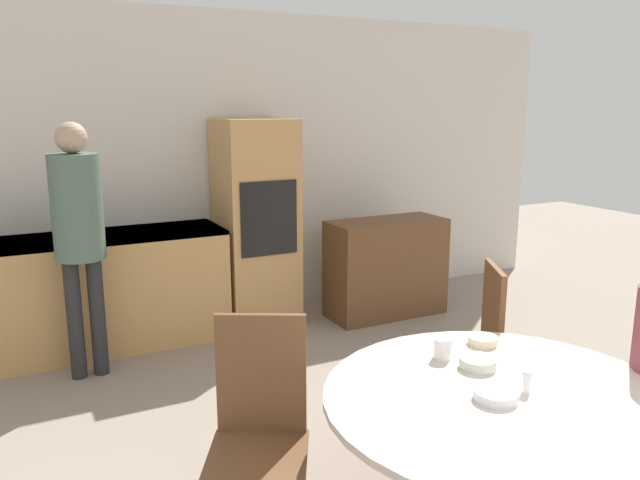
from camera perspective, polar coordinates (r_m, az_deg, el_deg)
The scene contains 13 objects.
wall_back at distance 5.41m, azimuth -10.34°, elevation 6.42°, with size 7.18×0.05×2.60m.
kitchen_counter at distance 5.00m, azimuth -24.17°, elevation -4.84°, with size 2.71×0.60×0.88m.
oven_unit at distance 5.25m, azimuth -5.89°, elevation 1.56°, with size 0.60×0.59×1.72m.
sideboard at distance 5.53m, azimuth 6.05°, elevation -2.53°, with size 1.04×0.45×0.85m.
dining_table at distance 2.70m, azimuth 16.23°, elevation -17.43°, with size 1.42×1.42×0.73m.
chair_far_left at distance 2.70m, azimuth -5.53°, elevation -16.29°, with size 0.54×0.54×0.99m.
chair_far_right at distance 3.56m, azimuth 13.96°, elevation -9.27°, with size 0.54×0.54×0.99m.
person_standing at distance 4.39m, azimuth -21.23°, elevation 1.53°, with size 0.32×0.32×1.73m.
cup at distance 2.87m, azimuth 11.15°, elevation -9.70°, with size 0.08×0.08×0.09m.
bowl_near at distance 2.82m, azimuth 14.23°, elevation -10.83°, with size 0.16×0.16×0.05m.
bowl_centre at distance 2.56m, azimuth 15.78°, elevation -13.50°, with size 0.17×0.17×0.04m.
bowl_far at distance 3.08m, azimuth 14.66°, elevation -8.86°, with size 0.14×0.14×0.04m.
salt_shaker at distance 2.64m, azimuth 18.38°, elevation -12.19°, with size 0.03×0.03×0.09m.
Camera 1 is at (-1.56, -0.43, 1.84)m, focal length 35.00 mm.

